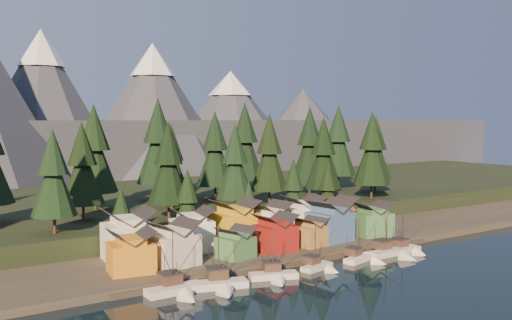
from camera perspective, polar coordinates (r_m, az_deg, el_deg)
ground at (r=110.03m, az=8.89°, el=-12.09°), size 500.00×500.00×0.00m
shore_strip at (r=140.75m, az=-2.43°, el=-8.13°), size 400.00×50.00×1.50m
hillside at (r=184.03m, az=-10.71°, el=-4.58°), size 420.00×100.00×6.00m
dock at (r=122.00m, az=3.50°, el=-10.18°), size 80.00×4.00×1.00m
mountain_ridge at (r=298.42m, az=-21.08°, el=2.97°), size 560.00×190.00×90.00m
boat_0 at (r=102.18m, az=-7.83°, el=-11.94°), size 10.76×11.73×12.64m
boat_1 at (r=104.36m, az=-3.53°, el=-11.52°), size 11.03×11.63×12.83m
boat_2 at (r=110.37m, az=1.91°, el=-10.82°), size 9.98×10.48×11.33m
boat_3 at (r=117.87m, az=6.45°, el=-9.95°), size 8.16×8.69×10.06m
boat_4 at (r=125.99m, az=10.76°, el=-9.11°), size 9.55×10.02×10.34m
boat_5 at (r=132.00m, az=13.55°, el=-8.41°), size 11.16×12.17×12.17m
boat_6 at (r=136.06m, az=14.95°, el=-8.03°), size 8.59×9.30×11.34m
house_front_0 at (r=111.93m, az=-12.40°, el=-8.77°), size 9.35×8.98×8.23m
house_front_1 at (r=115.72m, az=-8.28°, el=-8.11°), size 9.63×9.34×8.92m
house_front_2 at (r=120.71m, az=-2.06°, el=-8.17°), size 8.01×8.05×6.52m
house_front_3 at (r=126.86m, az=1.90°, el=-7.16°), size 8.11×7.74×8.21m
house_front_4 at (r=132.51m, az=5.41°, el=-7.05°), size 7.16×7.62×6.65m
house_front_5 at (r=138.06m, az=7.40°, el=-5.90°), size 10.28×9.53×9.87m
house_front_6 at (r=146.41m, az=11.57°, el=-5.69°), size 9.85×9.50×8.33m
house_back_0 at (r=121.60m, az=-12.68°, el=-7.15°), size 10.73×10.39×10.57m
house_back_1 at (r=127.38m, az=-6.45°, el=-6.82°), size 10.07×10.15×9.54m
house_back_2 at (r=134.20m, az=-2.11°, el=-6.08°), size 9.94×9.18×10.21m
house_back_3 at (r=137.87m, az=1.29°, el=-6.03°), size 9.47×8.54×9.15m
house_back_4 at (r=144.43m, az=4.73°, el=-5.44°), size 10.33×10.03×9.84m
house_back_5 at (r=150.91m, az=8.26°, el=-5.26°), size 8.15×8.25×8.81m
tree_hill_2 at (r=129.60m, az=-19.60°, el=-1.51°), size 9.77×9.77×22.75m
tree_hill_3 at (r=143.77m, az=-16.97°, el=-0.62°), size 10.35×10.35×24.11m
tree_hill_4 at (r=160.29m, az=-15.86°, el=0.81°), size 12.40×12.40×28.88m
tree_hill_5 at (r=141.02m, az=-8.76°, el=-0.54°), size 10.42×10.42×24.27m
tree_hill_6 at (r=157.98m, az=-8.48°, el=-0.18°), size 10.13×10.13×23.59m
tree_hill_7 at (r=147.98m, az=-2.12°, el=-0.46°), size 10.06×10.06×23.45m
tree_hill_8 at (r=172.46m, az=-4.12°, el=0.87°), size 11.67×11.67×27.19m
tree_hill_9 at (r=162.57m, az=1.34°, el=0.51°), size 11.30×11.30×26.32m
tree_hill_10 at (r=187.57m, az=-1.12°, el=1.65°), size 12.97×12.97×30.20m
tree_hill_11 at (r=168.60m, az=6.76°, el=0.43°), size 10.88×10.88×25.35m
tree_hill_12 at (r=185.85m, az=5.39°, el=1.36°), size 12.34×12.34×28.74m
tree_hill_13 at (r=179.46m, az=11.52°, el=0.91°), size 11.63×11.63×27.09m
tree_hill_14 at (r=202.16m, az=8.23°, el=1.72°), size 12.79×12.79×29.80m
tree_hill_15 at (r=174.80m, az=-9.75°, el=1.56°), size 13.34×13.34×31.09m
tree_hill_17 at (r=195.06m, az=11.87°, el=0.92°), size 11.02×11.02×25.67m
tree_shore_0 at (r=126.84m, az=-13.30°, el=-5.61°), size 6.22×6.22×14.49m
tree_shore_1 at (r=133.03m, az=-6.85°, el=-4.29°), size 7.64×7.64×17.80m
tree_shore_2 at (r=141.89m, az=-0.72°, el=-4.61°), size 5.96×5.96×13.87m
tree_shore_3 at (r=149.62m, az=3.75°, el=-3.10°), size 8.12×8.12×18.93m
tree_shore_4 at (r=157.36m, az=7.20°, el=-3.08°), size 7.46×7.46×17.38m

